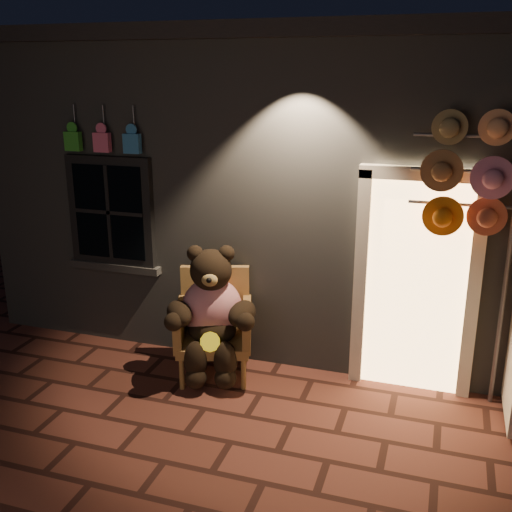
% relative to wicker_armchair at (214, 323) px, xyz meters
% --- Properties ---
extents(ground, '(60.00, 60.00, 0.00)m').
position_rel_wicker_armchair_xyz_m(ground, '(0.59, -1.14, -0.54)').
color(ground, brown).
rests_on(ground, ground).
extents(shop_building, '(7.30, 5.95, 3.51)m').
position_rel_wicker_armchair_xyz_m(shop_building, '(0.59, 2.85, 1.20)').
color(shop_building, slate).
rests_on(shop_building, ground).
extents(wicker_armchair, '(0.90, 0.86, 1.08)m').
position_rel_wicker_armchair_xyz_m(wicker_armchair, '(0.00, 0.00, 0.00)').
color(wicker_armchair, olive).
rests_on(wicker_armchair, ground).
extents(teddy_bear, '(0.93, 0.86, 1.34)m').
position_rel_wicker_armchair_xyz_m(teddy_bear, '(0.03, -0.14, 0.17)').
color(teddy_bear, red).
rests_on(teddy_bear, ground).
extents(hat_rack, '(1.63, 0.22, 2.70)m').
position_rel_wicker_armchair_xyz_m(hat_rack, '(2.63, 0.14, 1.65)').
color(hat_rack, '#59595E').
rests_on(hat_rack, ground).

